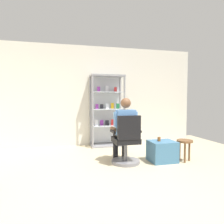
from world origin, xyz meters
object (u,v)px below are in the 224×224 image
Objects in this scene: display_cabinet_main at (107,110)px; tea_glass at (159,139)px; seated_shopkeeper at (124,127)px; storage_crate at (162,151)px; wooden_stool at (185,144)px; office_chair at (126,144)px.

display_cabinet_main reaches higher than tea_glass.
display_cabinet_main is 1.47× the size of seated_shopkeeper.
wooden_stool is (0.45, -0.10, 0.14)m from storage_crate.
wooden_stool is at bearing -12.82° from seated_shopkeeper.
seated_shopkeeper reaches higher than tea_glass.
wooden_stool is at bearing -11.73° from tea_glass.
seated_shopkeeper is at bearing -90.05° from display_cabinet_main.
office_chair reaches higher than tea_glass.
office_chair is at bearing 174.72° from wooden_stool.
wooden_stool is (1.21, -1.83, -0.61)m from display_cabinet_main.
tea_glass reaches higher than wooden_stool.
seated_shopkeeper is 2.51× the size of storage_crate.
seated_shopkeeper is (0.00, 0.16, 0.32)m from office_chair.
wooden_stool is at bearing -5.28° from office_chair.
seated_shopkeeper is at bearing 89.41° from office_chair.
tea_glass is (0.69, -1.72, -0.50)m from display_cabinet_main.
wooden_stool is at bearing -11.97° from storage_crate.
seated_shopkeeper is at bearing 166.67° from storage_crate.
office_chair is (-0.00, -1.72, -0.57)m from display_cabinet_main.
tea_glass is (0.69, -0.17, -0.25)m from seated_shopkeeper.
wooden_stool reaches higher than storage_crate.
office_chair is 1.87× the size of storage_crate.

